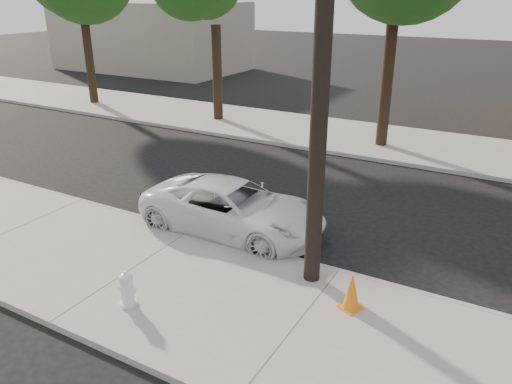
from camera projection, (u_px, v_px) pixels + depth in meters
ground at (235, 206)px, 14.51m from camera, size 120.00×120.00×0.00m
near_sidewalk at (132, 271)px, 11.01m from camera, size 90.00×4.40×0.15m
far_sidewalk at (339, 135)px, 21.33m from camera, size 90.00×5.00×0.15m
curb_near at (192, 232)px, 12.79m from camera, size 90.00×0.12×0.16m
building_far at (151, 36)px, 38.82m from camera, size 14.00×8.00×5.00m
utility_pole at (322, 59)px, 8.92m from camera, size 1.40×0.34×9.00m
police_cruiser at (233, 208)px, 12.76m from camera, size 4.84×2.26×1.34m
fire_hydrant at (127, 290)px, 9.61m from camera, size 0.37×0.34×0.69m
traffic_cone at (352, 292)px, 9.49m from camera, size 0.51×0.51×0.75m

